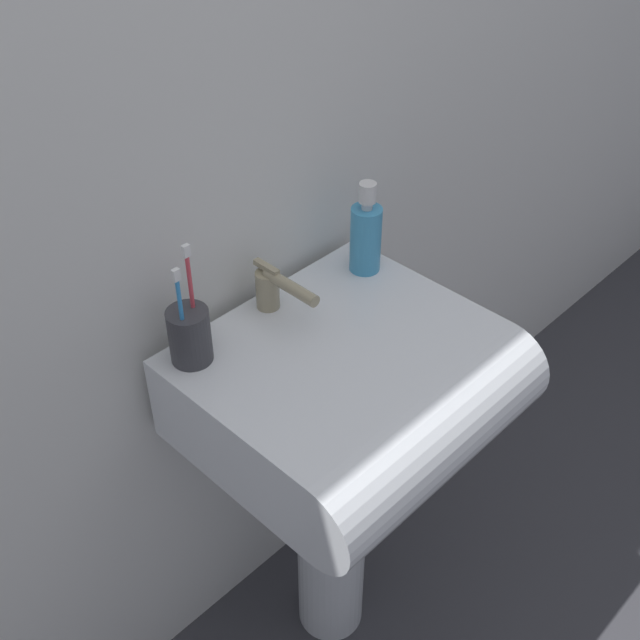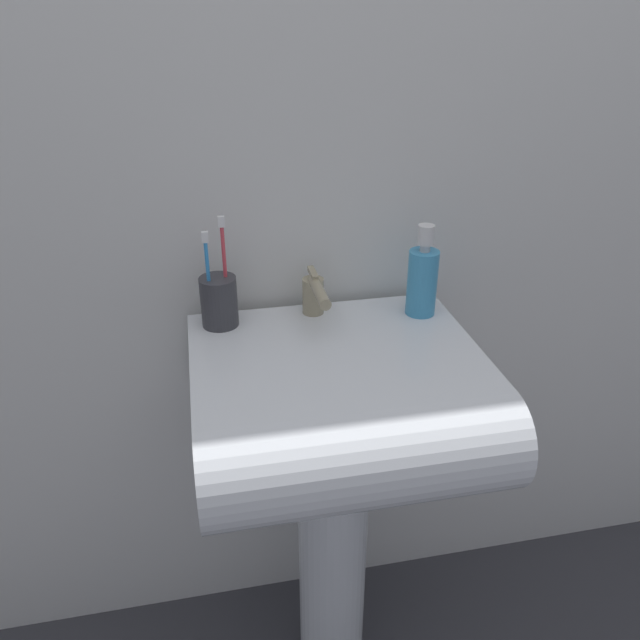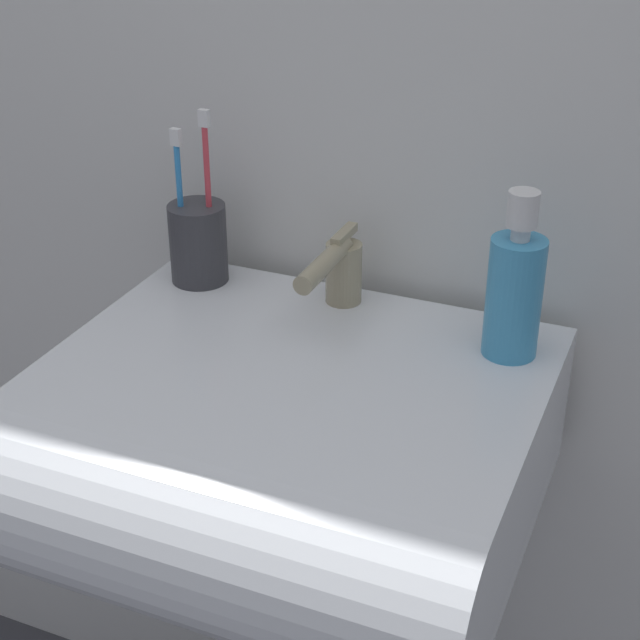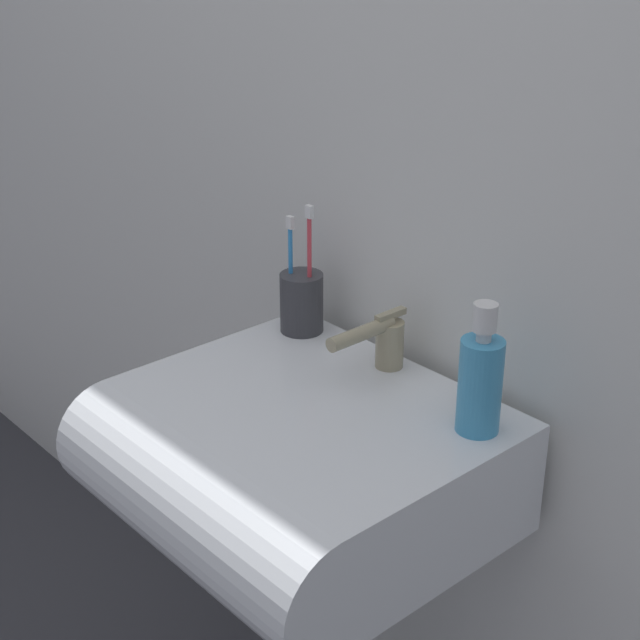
{
  "view_description": "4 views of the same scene",
  "coord_description": "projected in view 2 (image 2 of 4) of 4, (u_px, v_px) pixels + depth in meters",
  "views": [
    {
      "loc": [
        -0.76,
        -0.71,
        1.71
      ],
      "look_at": [
        -0.01,
        0.02,
        0.88
      ],
      "focal_mm": 45.0,
      "sensor_mm": 36.0,
      "label": 1
    },
    {
      "loc": [
        -0.22,
        -0.94,
        1.4
      ],
      "look_at": [
        -0.03,
        -0.01,
        0.9
      ],
      "focal_mm": 35.0,
      "sensor_mm": 36.0,
      "label": 2
    },
    {
      "loc": [
        0.37,
        -0.81,
        1.36
      ],
      "look_at": [
        0.03,
        -0.01,
        0.89
      ],
      "focal_mm": 55.0,
      "sensor_mm": 36.0,
      "label": 3
    },
    {
      "loc": [
        0.9,
        -0.8,
        1.51
      ],
      "look_at": [
        -0.02,
        0.03,
        0.94
      ],
      "focal_mm": 55.0,
      "sensor_mm": 36.0,
      "label": 4
    }
  ],
  "objects": [
    {
      "name": "toothbrush_cup",
      "position": [
        219.0,
        300.0,
        1.18
      ],
      "size": [
        0.07,
        0.07,
        0.22
      ],
      "color": "#38383D",
      "rests_on": "sink_basin"
    },
    {
      "name": "faucet",
      "position": [
        315.0,
        294.0,
        1.21
      ],
      "size": [
        0.04,
        0.15,
        0.09
      ],
      "color": "tan",
      "rests_on": "sink_basin"
    },
    {
      "name": "wall_back",
      "position": [
        309.0,
        115.0,
        1.15
      ],
      "size": [
        5.0,
        0.05,
        2.4
      ],
      "primitive_type": "cube",
      "color": "silver",
      "rests_on": "ground"
    },
    {
      "name": "sink_basin",
      "position": [
        342.0,
        408.0,
        1.11
      ],
      "size": [
        0.52,
        0.47,
        0.17
      ],
      "color": "white",
      "rests_on": "sink_pedestal"
    },
    {
      "name": "sink_pedestal",
      "position": [
        333.0,
        550.0,
        1.35
      ],
      "size": [
        0.15,
        0.15,
        0.66
      ],
      "primitive_type": "cylinder",
      "color": "white",
      "rests_on": "ground"
    },
    {
      "name": "soap_bottle",
      "position": [
        422.0,
        279.0,
        1.21
      ],
      "size": [
        0.06,
        0.06,
        0.18
      ],
      "color": "#3F99CC",
      "rests_on": "sink_basin"
    }
  ]
}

